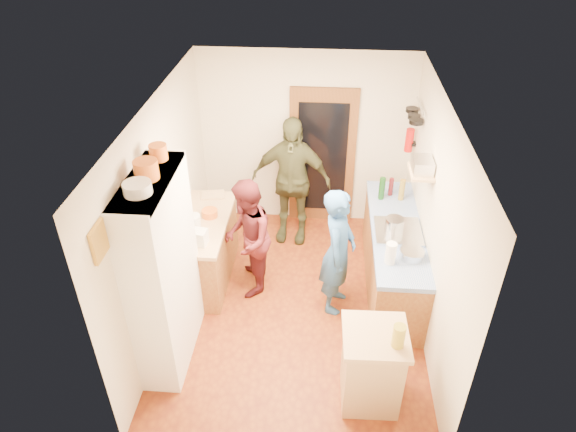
# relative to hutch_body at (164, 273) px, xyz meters

# --- Properties ---
(floor) EXTENTS (3.00, 4.00, 0.02)m
(floor) POSITION_rel_hutch_body_xyz_m (1.30, 0.80, -1.11)
(floor) COLOR brown
(floor) RESTS_ON ground
(ceiling) EXTENTS (3.00, 4.00, 0.02)m
(ceiling) POSITION_rel_hutch_body_xyz_m (1.30, 0.80, 1.51)
(ceiling) COLOR silver
(ceiling) RESTS_ON ground
(wall_back) EXTENTS (3.00, 0.02, 2.60)m
(wall_back) POSITION_rel_hutch_body_xyz_m (1.30, 2.81, 0.20)
(wall_back) COLOR beige
(wall_back) RESTS_ON ground
(wall_front) EXTENTS (3.00, 0.02, 2.60)m
(wall_front) POSITION_rel_hutch_body_xyz_m (1.30, -1.21, 0.20)
(wall_front) COLOR beige
(wall_front) RESTS_ON ground
(wall_left) EXTENTS (0.02, 4.00, 2.60)m
(wall_left) POSITION_rel_hutch_body_xyz_m (-0.21, 0.80, 0.20)
(wall_left) COLOR beige
(wall_left) RESTS_ON ground
(wall_right) EXTENTS (0.02, 4.00, 2.60)m
(wall_right) POSITION_rel_hutch_body_xyz_m (2.81, 0.80, 0.20)
(wall_right) COLOR beige
(wall_right) RESTS_ON ground
(door_frame) EXTENTS (0.95, 0.06, 2.10)m
(door_frame) POSITION_rel_hutch_body_xyz_m (1.55, 2.77, -0.05)
(door_frame) COLOR brown
(door_frame) RESTS_ON ground
(door_glass) EXTENTS (0.70, 0.02, 1.70)m
(door_glass) POSITION_rel_hutch_body_xyz_m (1.55, 2.74, -0.05)
(door_glass) COLOR black
(door_glass) RESTS_ON door_frame
(hutch_body) EXTENTS (0.40, 1.20, 2.20)m
(hutch_body) POSITION_rel_hutch_body_xyz_m (0.00, 0.00, 0.00)
(hutch_body) COLOR white
(hutch_body) RESTS_ON ground
(hutch_top_shelf) EXTENTS (0.40, 1.14, 0.04)m
(hutch_top_shelf) POSITION_rel_hutch_body_xyz_m (0.00, 0.00, 1.08)
(hutch_top_shelf) COLOR white
(hutch_top_shelf) RESTS_ON hutch_body
(plate_stack) EXTENTS (0.25, 0.25, 0.10)m
(plate_stack) POSITION_rel_hutch_body_xyz_m (0.00, -0.24, 1.15)
(plate_stack) COLOR white
(plate_stack) RESTS_ON hutch_top_shelf
(orange_pot_a) EXTENTS (0.22, 0.22, 0.18)m
(orange_pot_a) POSITION_rel_hutch_body_xyz_m (0.00, 0.02, 1.19)
(orange_pot_a) COLOR orange
(orange_pot_a) RESTS_ON hutch_top_shelf
(orange_pot_b) EXTENTS (0.17, 0.17, 0.15)m
(orange_pot_b) POSITION_rel_hutch_body_xyz_m (0.00, 0.39, 1.18)
(orange_pot_b) COLOR orange
(orange_pot_b) RESTS_ON hutch_top_shelf
(left_counter_base) EXTENTS (0.60, 1.40, 0.85)m
(left_counter_base) POSITION_rel_hutch_body_xyz_m (0.10, 1.25, -0.68)
(left_counter_base) COLOR olive
(left_counter_base) RESTS_ON ground
(left_counter_top) EXTENTS (0.64, 1.44, 0.05)m
(left_counter_top) POSITION_rel_hutch_body_xyz_m (0.10, 1.25, -0.23)
(left_counter_top) COLOR tan
(left_counter_top) RESTS_ON left_counter_base
(toaster) EXTENTS (0.26, 0.19, 0.18)m
(toaster) POSITION_rel_hutch_body_xyz_m (0.15, 0.79, -0.11)
(toaster) COLOR white
(toaster) RESTS_ON left_counter_top
(kettle) EXTENTS (0.20, 0.20, 0.20)m
(kettle) POSITION_rel_hutch_body_xyz_m (0.05, 1.06, -0.10)
(kettle) COLOR white
(kettle) RESTS_ON left_counter_top
(orange_bowl) EXTENTS (0.24, 0.24, 0.09)m
(orange_bowl) POSITION_rel_hutch_body_xyz_m (0.18, 1.36, -0.16)
(orange_bowl) COLOR orange
(orange_bowl) RESTS_ON left_counter_top
(chopping_board) EXTENTS (0.33, 0.27, 0.02)m
(chopping_board) POSITION_rel_hutch_body_xyz_m (0.12, 1.85, -0.19)
(chopping_board) COLOR tan
(chopping_board) RESTS_ON left_counter_top
(right_counter_base) EXTENTS (0.60, 2.20, 0.84)m
(right_counter_base) POSITION_rel_hutch_body_xyz_m (2.50, 1.30, -0.68)
(right_counter_base) COLOR olive
(right_counter_base) RESTS_ON ground
(right_counter_top) EXTENTS (0.62, 2.22, 0.06)m
(right_counter_top) POSITION_rel_hutch_body_xyz_m (2.50, 1.30, -0.23)
(right_counter_top) COLOR #0D3BA0
(right_counter_top) RESTS_ON right_counter_base
(hob) EXTENTS (0.55, 0.58, 0.04)m
(hob) POSITION_rel_hutch_body_xyz_m (2.50, 1.19, -0.18)
(hob) COLOR silver
(hob) RESTS_ON right_counter_top
(pot_on_hob) EXTENTS (0.22, 0.22, 0.14)m
(pot_on_hob) POSITION_rel_hutch_body_xyz_m (2.45, 1.21, -0.09)
(pot_on_hob) COLOR silver
(pot_on_hob) RESTS_ON hob
(bottle_a) EXTENTS (0.10, 0.10, 0.31)m
(bottle_a) POSITION_rel_hutch_body_xyz_m (2.35, 1.95, -0.04)
(bottle_a) COLOR #143F14
(bottle_a) RESTS_ON right_counter_top
(bottle_b) EXTENTS (0.07, 0.07, 0.25)m
(bottle_b) POSITION_rel_hutch_body_xyz_m (2.48, 2.06, -0.08)
(bottle_b) COLOR #591419
(bottle_b) RESTS_ON right_counter_top
(bottle_c) EXTENTS (0.09, 0.09, 0.29)m
(bottle_c) POSITION_rel_hutch_body_xyz_m (2.61, 1.95, -0.05)
(bottle_c) COLOR olive
(bottle_c) RESTS_ON right_counter_top
(paper_towel) EXTENTS (0.14, 0.14, 0.26)m
(paper_towel) POSITION_rel_hutch_body_xyz_m (2.35, 0.61, -0.07)
(paper_towel) COLOR white
(paper_towel) RESTS_ON right_counter_top
(mixing_bowl) EXTENTS (0.33, 0.33, 0.10)m
(mixing_bowl) POSITION_rel_hutch_body_xyz_m (2.60, 0.71, -0.15)
(mixing_bowl) COLOR silver
(mixing_bowl) RESTS_ON right_counter_top
(island_base) EXTENTS (0.56, 0.56, 0.86)m
(island_base) POSITION_rel_hutch_body_xyz_m (2.13, -0.49, -0.67)
(island_base) COLOR tan
(island_base) RESTS_ON ground
(island_top) EXTENTS (0.64, 0.64, 0.05)m
(island_top) POSITION_rel_hutch_body_xyz_m (2.13, -0.49, -0.22)
(island_top) COLOR tan
(island_top) RESTS_ON island_base
(cutting_board) EXTENTS (0.36, 0.29, 0.02)m
(cutting_board) POSITION_rel_hutch_body_xyz_m (2.08, -0.44, -0.21)
(cutting_board) COLOR white
(cutting_board) RESTS_ON island_top
(oil_jar) EXTENTS (0.12, 0.12, 0.24)m
(oil_jar) POSITION_rel_hutch_body_xyz_m (2.32, -0.60, -0.07)
(oil_jar) COLOR #AD9E2D
(oil_jar) RESTS_ON island_top
(pan_rail) EXTENTS (0.02, 0.65, 0.02)m
(pan_rail) POSITION_rel_hutch_body_xyz_m (2.76, 2.33, 0.95)
(pan_rail) COLOR silver
(pan_rail) RESTS_ON wall_right
(pan_hang_a) EXTENTS (0.18, 0.18, 0.05)m
(pan_hang_a) POSITION_rel_hutch_body_xyz_m (2.70, 2.15, 0.82)
(pan_hang_a) COLOR black
(pan_hang_a) RESTS_ON pan_rail
(pan_hang_b) EXTENTS (0.16, 0.16, 0.05)m
(pan_hang_b) POSITION_rel_hutch_body_xyz_m (2.70, 2.35, 0.80)
(pan_hang_b) COLOR black
(pan_hang_b) RESTS_ON pan_rail
(pan_hang_c) EXTENTS (0.17, 0.17, 0.05)m
(pan_hang_c) POSITION_rel_hutch_body_xyz_m (2.70, 2.55, 0.81)
(pan_hang_c) COLOR black
(pan_hang_c) RESTS_ON pan_rail
(wall_shelf) EXTENTS (0.26, 0.42, 0.03)m
(wall_shelf) POSITION_rel_hutch_body_xyz_m (2.67, 1.25, 0.60)
(wall_shelf) COLOR tan
(wall_shelf) RESTS_ON wall_right
(radio) EXTENTS (0.22, 0.30, 0.15)m
(radio) POSITION_rel_hutch_body_xyz_m (2.67, 1.25, 0.69)
(radio) COLOR silver
(radio) RESTS_ON wall_shelf
(ext_bracket) EXTENTS (0.06, 0.10, 0.04)m
(ext_bracket) POSITION_rel_hutch_body_xyz_m (2.77, 2.50, 0.35)
(ext_bracket) COLOR black
(ext_bracket) RESTS_ON wall_right
(fire_extinguisher) EXTENTS (0.11, 0.11, 0.32)m
(fire_extinguisher) POSITION_rel_hutch_body_xyz_m (2.71, 2.50, 0.40)
(fire_extinguisher) COLOR red
(fire_extinguisher) RESTS_ON wall_right
(picture_frame) EXTENTS (0.03, 0.25, 0.30)m
(picture_frame) POSITION_rel_hutch_body_xyz_m (-0.18, -0.75, 0.95)
(picture_frame) COLOR gold
(picture_frame) RESTS_ON wall_left
(person_hob) EXTENTS (0.50, 0.66, 1.64)m
(person_hob) POSITION_rel_hutch_body_xyz_m (1.81, 0.83, -0.28)
(person_hob) COLOR #2B5794
(person_hob) RESTS_ON ground
(person_left) EXTENTS (0.66, 0.81, 1.56)m
(person_left) POSITION_rel_hutch_body_xyz_m (0.71, 1.12, -0.32)
(person_left) COLOR #4E171B
(person_left) RESTS_ON ground
(person_back) EXTENTS (1.15, 0.57, 1.88)m
(person_back) POSITION_rel_hutch_body_xyz_m (1.15, 2.25, -0.16)
(person_back) COLOR #383A22
(person_back) RESTS_ON ground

